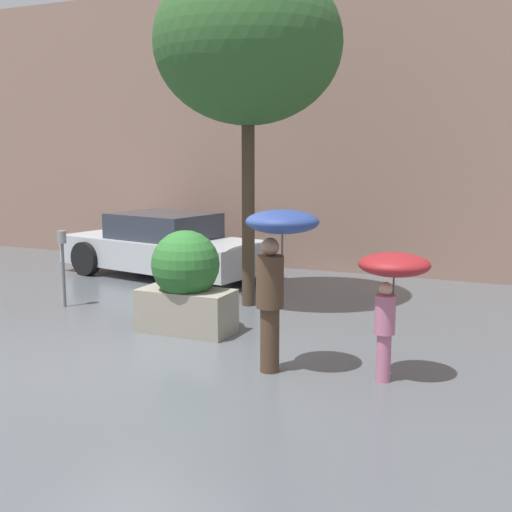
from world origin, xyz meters
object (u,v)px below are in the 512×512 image
object	(u,v)px
planter_box	(186,282)
parked_car_near	(164,246)
person_adult	(278,251)
person_child	(392,278)
street_tree	(248,44)
parking_meter	(62,252)

from	to	relation	value
planter_box	parked_car_near	world-z (taller)	planter_box
planter_box	person_adult	bearing A→B (deg)	-30.26
person_child	street_tree	bearing A→B (deg)	88.67
parked_car_near	parking_meter	world-z (taller)	parked_car_near
person_adult	street_tree	size ratio (longest dim) A/B	0.34
person_adult	person_child	xyz separation A→B (m)	(1.22, 0.26, -0.25)
person_child	parked_car_near	distance (m)	6.96
planter_box	parking_meter	distance (m)	2.59
planter_box	street_tree	xyz separation A→B (m)	(0.13, 1.78, 3.39)
person_adult	planter_box	bearing A→B (deg)	143.88
person_child	planter_box	bearing A→B (deg)	115.89
planter_box	person_adult	world-z (taller)	person_adult
planter_box	parked_car_near	xyz separation A→B (m)	(-2.50, 3.45, -0.11)
planter_box	parked_car_near	distance (m)	4.27
person_adult	street_tree	distance (m)	4.24
street_tree	person_child	bearing A→B (deg)	-41.84
parked_car_near	person_adult	bearing A→B (deg)	-125.72
parked_car_near	street_tree	bearing A→B (deg)	-111.76
person_adult	parked_car_near	size ratio (longest dim) A/B	0.41
parked_car_near	parking_meter	size ratio (longest dim) A/B	3.66
person_child	person_adult	bearing A→B (deg)	142.41
person_adult	parked_car_near	bearing A→B (deg)	127.76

